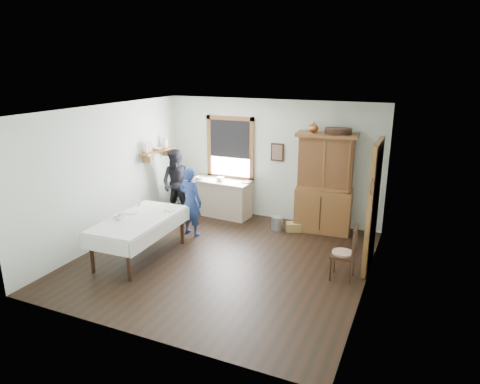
% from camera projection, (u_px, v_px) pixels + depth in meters
% --- Properties ---
extents(room, '(5.01, 5.01, 2.70)m').
position_uv_depth(room, '(222.00, 189.00, 7.41)').
color(room, black).
rests_on(room, ground).
extents(window, '(1.18, 0.07, 1.48)m').
position_uv_depth(window, '(230.00, 145.00, 9.87)').
color(window, white).
rests_on(window, room).
extents(doorway, '(0.09, 1.14, 2.22)m').
position_uv_depth(doorway, '(374.00, 203.00, 7.26)').
color(doorway, '#443A31').
rests_on(doorway, room).
extents(wall_shelf, '(0.24, 1.00, 0.44)m').
position_uv_depth(wall_shelf, '(158.00, 150.00, 9.61)').
color(wall_shelf, brown).
rests_on(wall_shelf, room).
extents(framed_picture, '(0.30, 0.04, 0.40)m').
position_uv_depth(framed_picture, '(277.00, 152.00, 9.45)').
color(framed_picture, '#361D13').
rests_on(framed_picture, room).
extents(rug_beater, '(0.01, 0.27, 0.27)m').
position_uv_depth(rug_beater, '(373.00, 179.00, 6.62)').
color(rug_beater, black).
rests_on(rug_beater, room).
extents(work_counter, '(1.52, 0.67, 0.85)m').
position_uv_depth(work_counter, '(220.00, 198.00, 9.98)').
color(work_counter, '#C8AB8B').
rests_on(work_counter, room).
extents(china_hutch, '(1.27, 0.68, 2.09)m').
position_uv_depth(china_hutch, '(325.00, 184.00, 8.86)').
color(china_hutch, brown).
rests_on(china_hutch, room).
extents(dining_table, '(1.08, 1.95, 0.77)m').
position_uv_depth(dining_table, '(140.00, 238.00, 7.81)').
color(dining_table, white).
rests_on(dining_table, room).
extents(spindle_chair, '(0.46, 0.46, 0.94)m').
position_uv_depth(spindle_chair, '(343.00, 252.00, 6.99)').
color(spindle_chair, '#361D13').
rests_on(spindle_chair, room).
extents(pail, '(0.30, 0.30, 0.28)m').
position_uv_depth(pail, '(278.00, 223.00, 9.20)').
color(pail, '#9EA1A6').
rests_on(pail, room).
extents(wicker_basket, '(0.37, 0.32, 0.18)m').
position_uv_depth(wicker_basket, '(293.00, 227.00, 9.12)').
color(wicker_basket, '#A17D49').
rests_on(wicker_basket, room).
extents(woman_blue, '(0.54, 0.41, 1.34)m').
position_uv_depth(woman_blue, '(191.00, 204.00, 8.77)').
color(woman_blue, navy).
rests_on(woman_blue, room).
extents(figure_dark, '(0.72, 0.56, 1.47)m').
position_uv_depth(figure_dark, '(177.00, 186.00, 9.78)').
color(figure_dark, black).
rests_on(figure_dark, room).
extents(table_cup_a, '(0.16, 0.16, 0.10)m').
position_uv_depth(table_cup_a, '(119.00, 218.00, 7.57)').
color(table_cup_a, white).
rests_on(table_cup_a, dining_table).
extents(table_cup_b, '(0.12, 0.12, 0.10)m').
position_uv_depth(table_cup_b, '(139.00, 203.00, 8.36)').
color(table_cup_b, white).
rests_on(table_cup_b, dining_table).
extents(table_bowl, '(0.25, 0.25, 0.06)m').
position_uv_depth(table_bowl, '(120.00, 216.00, 7.73)').
color(table_bowl, white).
rests_on(table_bowl, dining_table).
extents(counter_book, '(0.17, 0.22, 0.02)m').
position_uv_depth(counter_book, '(244.00, 181.00, 9.74)').
color(counter_book, brown).
rests_on(counter_book, work_counter).
extents(counter_bowl, '(0.24, 0.24, 0.06)m').
position_uv_depth(counter_bowl, '(200.00, 178.00, 9.95)').
color(counter_bowl, white).
rests_on(counter_bowl, work_counter).
extents(shelf_bowl, '(0.22, 0.22, 0.05)m').
position_uv_depth(shelf_bowl, '(158.00, 149.00, 9.61)').
color(shelf_bowl, white).
rests_on(shelf_bowl, wall_shelf).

